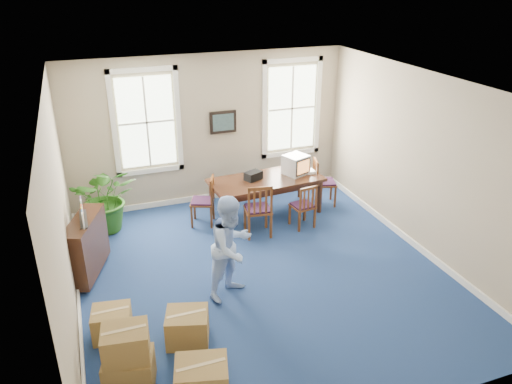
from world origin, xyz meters
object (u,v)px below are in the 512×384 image
object	(u,v)px
conference_table	(266,196)
potted_plant	(106,198)
crt_tv	(296,165)
cardboard_boxes	(145,346)
credenza	(87,249)
man	(232,247)
chair_near_left	(258,208)

from	to	relation	value
conference_table	potted_plant	size ratio (longest dim) A/B	1.70
crt_tv	potted_plant	xyz separation A→B (m)	(-3.85, 0.35, -0.31)
conference_table	cardboard_boxes	distance (m)	4.87
credenza	potted_plant	world-z (taller)	potted_plant
man	credenza	xyz separation A→B (m)	(-2.11, 1.34, -0.36)
man	chair_near_left	bearing A→B (deg)	27.83
man	potted_plant	distance (m)	3.32
credenza	potted_plant	bearing A→B (deg)	93.60
conference_table	cardboard_boxes	world-z (taller)	cardboard_boxes
conference_table	man	size ratio (longest dim) A/B	1.37
chair_near_left	crt_tv	bearing A→B (deg)	-135.26
potted_plant	cardboard_boxes	distance (m)	4.19
conference_table	credenza	size ratio (longest dim) A/B	1.87
credenza	conference_table	bearing A→B (deg)	37.41
chair_near_left	cardboard_boxes	bearing A→B (deg)	57.78
man	potted_plant	world-z (taller)	man
credenza	crt_tv	bearing A→B (deg)	35.44
credenza	potted_plant	xyz separation A→B (m)	(0.45, 1.54, 0.19)
chair_near_left	credenza	size ratio (longest dim) A/B	0.89
crt_tv	credenza	bearing A→B (deg)	173.98
man	cardboard_boxes	xyz separation A→B (m)	(-1.55, -1.31, -0.39)
conference_table	chair_near_left	xyz separation A→B (m)	(-0.47, -0.79, 0.16)
conference_table	crt_tv	world-z (taller)	crt_tv
potted_plant	conference_table	bearing A→B (deg)	-7.27
potted_plant	crt_tv	bearing A→B (deg)	-5.22
crt_tv	man	bearing A→B (deg)	-152.51
chair_near_left	cardboard_boxes	size ratio (longest dim) A/B	0.69
conference_table	crt_tv	distance (m)	0.91
potted_plant	cardboard_boxes	world-z (taller)	potted_plant
man	credenza	bearing A→B (deg)	117.30
conference_table	crt_tv	bearing A→B (deg)	-0.15
chair_near_left	man	world-z (taller)	man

